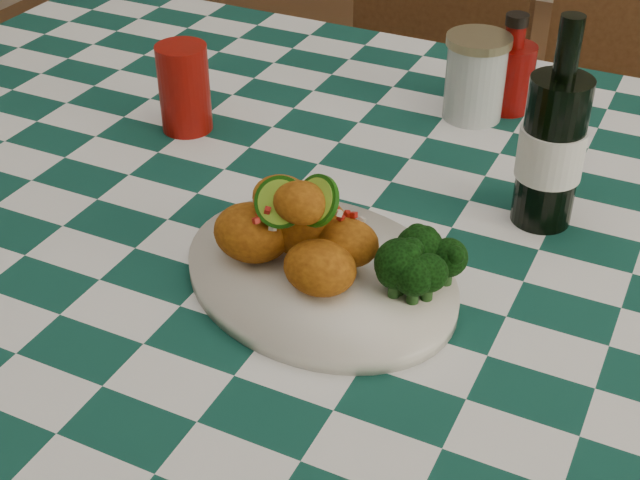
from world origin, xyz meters
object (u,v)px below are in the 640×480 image
at_px(beer_bottle, 555,125).
at_px(wooden_chair_left, 397,143).
at_px(fried_chicken_pile, 306,225).
at_px(wooden_chair_right, 630,187).
at_px(dining_table, 362,434).
at_px(plate, 320,276).
at_px(red_tumbler, 184,88).
at_px(ketchup_bottle, 512,63).
at_px(mason_jar, 475,77).

bearing_deg(beer_bottle, wooden_chair_left, 122.22).
distance_m(fried_chicken_pile, wooden_chair_right, 1.02).
xyz_separation_m(dining_table, wooden_chair_right, (0.24, 0.75, 0.07)).
xyz_separation_m(beer_bottle, wooden_chair_right, (0.05, 0.69, -0.45)).
relative_size(plate, red_tumbler, 2.63).
distance_m(dining_table, beer_bottle, 0.55).
distance_m(ketchup_bottle, mason_jar, 0.06).
bearing_deg(plate, beer_bottle, 51.15).
bearing_deg(wooden_chair_right, mason_jar, -119.61).
bearing_deg(ketchup_bottle, plate, -97.22).
distance_m(plate, ketchup_bottle, 0.50).
height_order(plate, ketchup_bottle, ketchup_bottle).
xyz_separation_m(red_tumbler, mason_jar, (0.34, 0.21, -0.00)).
xyz_separation_m(fried_chicken_pile, wooden_chair_left, (-0.24, 0.92, -0.42)).
height_order(plate, wooden_chair_left, wooden_chair_left).
bearing_deg(beer_bottle, ketchup_bottle, 113.85).
xyz_separation_m(ketchup_bottle, wooden_chair_left, (-0.32, 0.43, -0.42)).
bearing_deg(plate, wooden_chair_left, 105.78).
distance_m(dining_table, plate, 0.43).
relative_size(plate, wooden_chair_right, 0.34).
bearing_deg(ketchup_bottle, dining_table, -102.32).
bearing_deg(mason_jar, beer_bottle, -54.76).
bearing_deg(ketchup_bottle, mason_jar, -128.14).
distance_m(red_tumbler, wooden_chair_right, 0.95).
bearing_deg(wooden_chair_left, mason_jar, -55.09).
xyz_separation_m(mason_jar, wooden_chair_left, (-0.29, 0.48, -0.41)).
bearing_deg(fried_chicken_pile, wooden_chair_right, 75.04).
bearing_deg(beer_bottle, dining_table, -161.78).
height_order(dining_table, mason_jar, mason_jar).
height_order(fried_chicken_pile, beer_bottle, beer_bottle).
distance_m(fried_chicken_pile, beer_bottle, 0.30).
height_order(beer_bottle, wooden_chair_left, beer_bottle).
bearing_deg(wooden_chair_right, plate, -110.28).
bearing_deg(fried_chicken_pile, wooden_chair_left, 104.83).
xyz_separation_m(fried_chicken_pile, wooden_chair_right, (0.24, 0.91, -0.39)).
distance_m(mason_jar, wooden_chair_left, 0.69).
relative_size(fried_chicken_pile, wooden_chair_right, 0.17).
bearing_deg(mason_jar, wooden_chair_right, 66.68).
xyz_separation_m(dining_table, red_tumbler, (-0.31, 0.08, 0.45)).
relative_size(fried_chicken_pile, wooden_chair_left, 0.18).
xyz_separation_m(plate, beer_bottle, (0.18, 0.22, 0.12)).
relative_size(fried_chicken_pile, mason_jar, 1.32).
bearing_deg(dining_table, red_tumbler, 166.24).
relative_size(dining_table, wooden_chair_left, 1.89).
xyz_separation_m(ketchup_bottle, beer_bottle, (0.12, -0.27, 0.05)).
distance_m(plate, wooden_chair_right, 1.00).
relative_size(red_tumbler, mason_jar, 1.01).
bearing_deg(plate, ketchup_bottle, 82.78).
distance_m(fried_chicken_pile, red_tumbler, 0.38).
distance_m(dining_table, fried_chicken_pile, 0.49).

